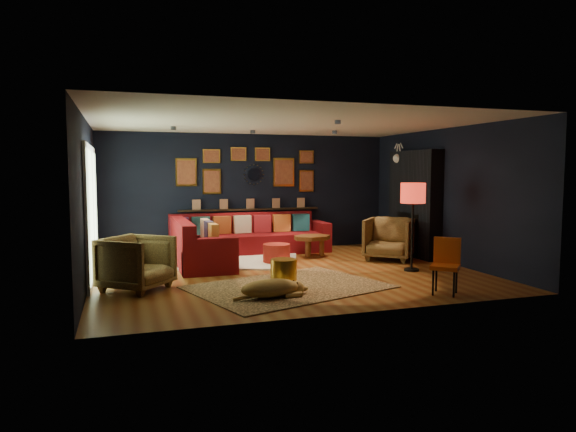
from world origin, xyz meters
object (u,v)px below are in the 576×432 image
object	(u,v)px
armchair_right	(389,237)
orange_chair	(446,261)
gold_stool	(284,276)
dog	(270,285)
armchair_left	(137,261)
pouf	(277,253)
sectional	(231,242)
floor_lamp	(413,197)
coffee_table	(312,240)

from	to	relation	value
armchair_right	orange_chair	distance (m)	2.87
orange_chair	gold_stool	bearing A→B (deg)	-157.24
gold_stool	dog	world-z (taller)	gold_stool
armchair_left	armchair_right	world-z (taller)	armchair_right
pouf	dog	distance (m)	2.75
sectional	gold_stool	size ratio (longest dim) A/B	6.99
armchair_left	dog	bearing A→B (deg)	-82.95
armchair_right	dog	xyz separation A→B (m)	(-3.15, -2.31, -0.27)
pouf	armchair_left	size ratio (longest dim) A/B	0.59
armchair_left	gold_stool	xyz separation A→B (m)	(2.05, -0.79, -0.20)
armchair_right	orange_chair	bearing A→B (deg)	-62.76
sectional	pouf	xyz separation A→B (m)	(0.69, -0.92, -0.12)
pouf	floor_lamp	world-z (taller)	floor_lamp
dog	gold_stool	bearing A→B (deg)	43.56
sectional	armchair_right	distance (m)	3.20
pouf	floor_lamp	distance (m)	2.77
floor_lamp	sectional	bearing A→B (deg)	139.34
coffee_table	armchair_left	size ratio (longest dim) A/B	1.02
sectional	orange_chair	size ratio (longest dim) A/B	4.20
coffee_table	gold_stool	world-z (taller)	gold_stool
pouf	armchair_right	size ratio (longest dim) A/B	0.57
pouf	sectional	bearing A→B (deg)	127.11
pouf	armchair_right	bearing A→B (deg)	-7.35
dog	coffee_table	bearing A→B (deg)	56.68
armchair_right	dog	world-z (taller)	armchair_right
coffee_table	gold_stool	distance (m)	3.16
pouf	armchair_left	xyz separation A→B (m)	(-2.63, -1.49, 0.24)
sectional	coffee_table	size ratio (longest dim) A/B	3.72
orange_chair	dog	size ratio (longest dim) A/B	0.71
floor_lamp	armchair_left	bearing A→B (deg)	-179.62
pouf	gold_stool	distance (m)	2.36
orange_chair	floor_lamp	xyz separation A→B (m)	(0.44, 1.63, 0.84)
coffee_table	armchair_right	distance (m)	1.57
pouf	floor_lamp	xyz separation A→B (m)	(2.07, -1.46, 1.11)
sectional	pouf	world-z (taller)	sectional
pouf	armchair_right	distance (m)	2.30
coffee_table	dog	size ratio (longest dim) A/B	0.80
gold_stool	armchair_right	bearing A→B (deg)	34.94
gold_stool	dog	bearing A→B (deg)	-133.24
sectional	floor_lamp	size ratio (longest dim) A/B	2.17
armchair_right	sectional	bearing A→B (deg)	-162.19
pouf	orange_chair	world-z (taller)	orange_chair
floor_lamp	dog	size ratio (longest dim) A/B	1.37
floor_lamp	gold_stool	bearing A→B (deg)	-162.79
sectional	pouf	size ratio (longest dim) A/B	6.49
coffee_table	floor_lamp	xyz separation A→B (m)	(1.15, -1.96, 0.96)
gold_stool	sectional	bearing A→B (deg)	92.05
sectional	orange_chair	world-z (taller)	sectional
armchair_left	orange_chair	bearing A→B (deg)	-71.17
coffee_table	armchair_right	bearing A→B (deg)	-30.47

